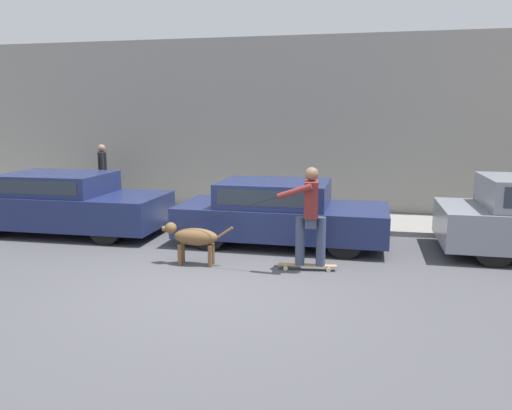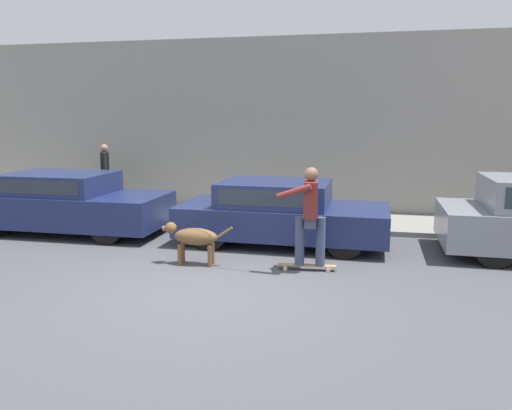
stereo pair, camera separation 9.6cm
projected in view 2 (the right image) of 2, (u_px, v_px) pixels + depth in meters
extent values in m
plane|color=#47474C|center=(211.00, 290.00, 7.04)|extent=(36.00, 36.00, 0.00)
cube|color=gray|center=(281.00, 127.00, 12.38)|extent=(32.00, 0.30, 4.31)
cube|color=gray|center=(272.00, 219.00, 11.64)|extent=(30.00, 1.98, 0.10)
cylinder|color=black|center=(141.00, 213.00, 10.94)|extent=(0.62, 0.20, 0.62)
cylinder|color=black|center=(107.00, 228.00, 9.50)|extent=(0.62, 0.20, 0.62)
cylinder|color=black|center=(37.00, 209.00, 11.48)|extent=(0.62, 0.20, 0.62)
cube|color=navy|center=(68.00, 208.00, 10.45)|extent=(4.16, 1.74, 0.65)
cube|color=navy|center=(59.00, 183.00, 10.39)|extent=(2.09, 1.57, 0.42)
cube|color=#28333D|center=(35.00, 187.00, 9.63)|extent=(1.84, 0.01, 0.27)
cylinder|color=black|center=(349.00, 223.00, 9.96)|extent=(0.64, 0.21, 0.64)
cylinder|color=black|center=(345.00, 240.00, 8.54)|extent=(0.64, 0.21, 0.64)
cylinder|color=black|center=(233.00, 217.00, 10.52)|extent=(0.64, 0.21, 0.64)
cylinder|color=black|center=(210.00, 233.00, 9.10)|extent=(0.64, 0.21, 0.64)
cube|color=navy|center=(283.00, 220.00, 9.50)|extent=(3.96, 1.81, 0.56)
cube|color=navy|center=(275.00, 193.00, 9.45)|extent=(2.06, 1.60, 0.45)
cube|color=#28333D|center=(266.00, 198.00, 8.70)|extent=(1.78, 0.05, 0.29)
cylinder|color=black|center=(476.00, 227.00, 9.56)|extent=(0.65, 0.21, 0.64)
cylinder|color=black|center=(495.00, 248.00, 8.03)|extent=(0.65, 0.21, 0.64)
cylinder|color=brown|center=(180.00, 255.00, 8.19)|extent=(0.07, 0.07, 0.35)
cylinder|color=brown|center=(183.00, 252.00, 8.34)|extent=(0.07, 0.07, 0.35)
cylinder|color=brown|center=(210.00, 256.00, 8.09)|extent=(0.07, 0.07, 0.35)
cylinder|color=brown|center=(212.00, 254.00, 8.24)|extent=(0.07, 0.07, 0.35)
ellipsoid|color=brown|center=(196.00, 237.00, 8.16)|extent=(0.74, 0.30, 0.29)
sphere|color=brown|center=(171.00, 228.00, 8.22)|extent=(0.19, 0.19, 0.19)
cylinder|color=brown|center=(166.00, 229.00, 8.24)|extent=(0.11, 0.09, 0.09)
cylinder|color=brown|center=(224.00, 233.00, 8.06)|extent=(0.29, 0.05, 0.22)
cylinder|color=beige|center=(285.00, 268.00, 7.90)|extent=(0.07, 0.04, 0.07)
cylinder|color=beige|center=(286.00, 266.00, 8.05)|extent=(0.07, 0.04, 0.07)
cylinder|color=beige|center=(328.00, 270.00, 7.82)|extent=(0.07, 0.04, 0.07)
cylinder|color=beige|center=(328.00, 267.00, 7.96)|extent=(0.07, 0.04, 0.07)
cube|color=#A88456|center=(307.00, 265.00, 7.93)|extent=(0.94, 0.20, 0.02)
cylinder|color=#38425B|center=(300.00, 241.00, 7.87)|extent=(0.15, 0.15, 0.78)
cylinder|color=#38425B|center=(321.00, 242.00, 7.83)|extent=(0.15, 0.15, 0.78)
cube|color=#38425B|center=(310.00, 222.00, 7.80)|extent=(0.21, 0.35, 0.16)
cube|color=maroon|center=(311.00, 199.00, 7.73)|extent=(0.25, 0.44, 0.57)
sphere|color=brown|center=(311.00, 174.00, 7.66)|extent=(0.22, 0.22, 0.22)
cylinder|color=maroon|center=(311.00, 199.00, 7.99)|extent=(0.09, 0.09, 0.54)
cylinder|color=maroon|center=(294.00, 192.00, 7.52)|extent=(0.54, 0.13, 0.27)
cylinder|color=black|center=(222.00, 214.00, 7.92)|extent=(1.81, 0.14, 0.65)
cylinder|color=#3D4760|center=(107.00, 191.00, 12.77)|extent=(0.15, 0.15, 0.82)
cylinder|color=#3D4760|center=(106.00, 192.00, 12.61)|extent=(0.15, 0.15, 0.82)
cube|color=black|center=(105.00, 164.00, 12.57)|extent=(0.38, 0.46, 0.60)
cylinder|color=black|center=(105.00, 162.00, 12.80)|extent=(0.09, 0.09, 0.57)
cylinder|color=black|center=(105.00, 164.00, 12.32)|extent=(0.09, 0.09, 0.57)
sphere|color=#997056|center=(104.00, 148.00, 12.50)|extent=(0.19, 0.19, 0.19)
cube|color=#1E569E|center=(106.00, 178.00, 12.87)|extent=(0.22, 0.30, 0.24)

